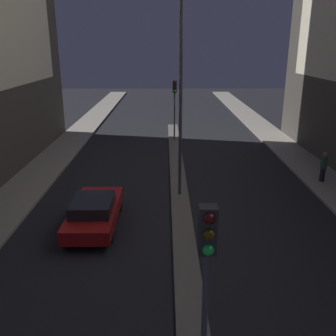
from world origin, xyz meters
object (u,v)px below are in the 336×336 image
object	(u,v)px
traffic_light_near	(206,270)
street_lamp	(181,63)
pedestrian_on_right_sidewalk	(323,166)
traffic_light_mid	(175,97)
car_left_lane	(94,211)

from	to	relation	value
traffic_light_near	street_lamp	world-z (taller)	street_lamp
pedestrian_on_right_sidewalk	traffic_light_mid	bearing A→B (deg)	129.91
traffic_light_near	traffic_light_mid	xyz separation A→B (m)	(0.00, 23.56, 0.00)
car_left_lane	traffic_light_near	bearing A→B (deg)	-66.60
traffic_light_near	traffic_light_mid	bearing A→B (deg)	90.00
traffic_light_near	car_left_lane	bearing A→B (deg)	113.40
traffic_light_mid	pedestrian_on_right_sidewalk	bearing A→B (deg)	-50.09
traffic_light_mid	street_lamp	distance (m)	11.89
traffic_light_mid	street_lamp	size ratio (longest dim) A/B	0.48
traffic_light_mid	car_left_lane	bearing A→B (deg)	-104.20
traffic_light_mid	pedestrian_on_right_sidewalk	size ratio (longest dim) A/B	2.77
traffic_light_mid	traffic_light_near	bearing A→B (deg)	-90.00
street_lamp	pedestrian_on_right_sidewalk	distance (m)	10.02
traffic_light_near	car_left_lane	xyz separation A→B (m)	(-3.76, 8.69, -2.85)
car_left_lane	pedestrian_on_right_sidewalk	world-z (taller)	pedestrian_on_right_sidewalk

